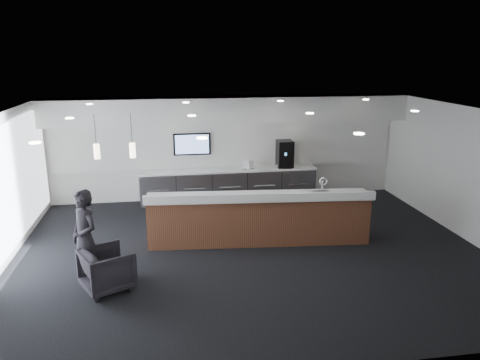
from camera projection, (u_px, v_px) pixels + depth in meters
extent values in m
plane|color=black|center=(251.00, 251.00, 10.12)|extent=(10.00, 10.00, 0.00)
cube|color=black|center=(252.00, 113.00, 9.33)|extent=(10.00, 8.00, 0.02)
cube|color=white|center=(227.00, 148.00, 13.53)|extent=(10.00, 0.02, 3.00)
cube|color=white|center=(470.00, 175.00, 10.49)|extent=(0.02, 8.00, 3.00)
cube|color=white|center=(228.00, 110.00, 12.80)|extent=(10.00, 0.90, 0.70)
cube|color=white|center=(227.00, 144.00, 13.48)|extent=(9.80, 0.06, 1.40)
cube|color=gray|center=(228.00, 186.00, 13.47)|extent=(5.00, 0.60, 0.90)
cube|color=white|center=(228.00, 170.00, 13.34)|extent=(5.06, 0.66, 0.05)
cylinder|color=white|center=(158.00, 191.00, 12.85)|extent=(0.60, 0.02, 0.02)
cylinder|color=white|center=(194.00, 189.00, 13.00)|extent=(0.60, 0.02, 0.02)
cylinder|color=white|center=(230.00, 187.00, 13.15)|extent=(0.60, 0.02, 0.02)
cylinder|color=white|center=(265.00, 186.00, 13.31)|extent=(0.60, 0.02, 0.02)
cylinder|color=white|center=(299.00, 184.00, 13.46)|extent=(0.60, 0.02, 0.02)
cube|color=black|center=(192.00, 144.00, 13.26)|extent=(1.05, 0.07, 0.62)
cube|color=blue|center=(192.00, 144.00, 13.22)|extent=(0.95, 0.01, 0.54)
cylinder|color=#F9E9C2|center=(134.00, 146.00, 9.92)|extent=(0.12, 0.12, 0.30)
cylinder|color=#F9E9C2|center=(100.00, 147.00, 9.82)|extent=(0.12, 0.12, 0.30)
cube|color=#59301D|center=(259.00, 220.00, 10.52)|extent=(4.95, 1.11, 1.05)
cube|color=white|center=(259.00, 196.00, 10.37)|extent=(5.04, 1.19, 0.06)
cube|color=white|center=(261.00, 198.00, 9.98)|extent=(4.98, 0.55, 0.18)
cylinder|color=white|center=(322.00, 186.00, 10.52)|extent=(0.04, 0.04, 0.28)
torus|color=white|center=(323.00, 181.00, 10.43)|extent=(0.19, 0.05, 0.19)
cube|color=black|center=(285.00, 154.00, 13.50)|extent=(0.45, 0.50, 0.77)
cube|color=white|center=(287.00, 168.00, 13.35)|extent=(0.27, 0.12, 0.02)
cube|color=white|center=(251.00, 165.00, 13.32)|extent=(0.17, 0.07, 0.24)
cube|color=white|center=(246.00, 165.00, 13.27)|extent=(0.19, 0.08, 0.26)
imported|color=black|center=(107.00, 269.00, 8.44)|extent=(1.13, 1.12, 0.77)
imported|color=black|center=(85.00, 238.00, 8.52)|extent=(0.75, 0.78, 1.80)
imported|color=white|center=(290.00, 166.00, 13.51)|extent=(0.09, 0.09, 0.08)
imported|color=white|center=(286.00, 166.00, 13.49)|extent=(0.12, 0.12, 0.08)
imported|color=white|center=(281.00, 166.00, 13.47)|extent=(0.11, 0.11, 0.08)
imported|color=white|center=(276.00, 166.00, 13.45)|extent=(0.11, 0.11, 0.08)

